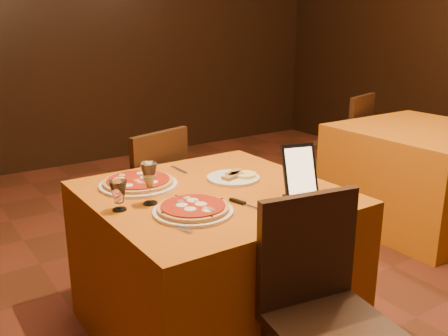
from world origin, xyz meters
TOP-DOWN VIEW (x-y plane):
  - floor at (0.00, 0.00)m, footprint 6.00×7.00m
  - wall_back at (0.00, 3.50)m, footprint 6.00×0.01m
  - main_table at (-0.58, 0.08)m, footprint 1.10×1.10m
  - side_table at (1.50, 0.39)m, footprint 1.10×1.10m
  - chair_main_near at (-0.58, -0.72)m, footprint 0.46×0.46m
  - chair_main_far at (-0.58, 0.91)m, footprint 0.56×0.56m
  - chair_side_far at (1.50, 1.22)m, footprint 0.59×0.59m
  - pizza_near at (-0.79, -0.10)m, footprint 0.34×0.34m
  - pizza_far at (-0.83, 0.35)m, footprint 0.38×0.38m
  - cutlet_dish at (-0.39, 0.18)m, footprint 0.27×0.27m
  - wine_glass at (-0.89, 0.10)m, footprint 0.11×0.11m
  - water_glass at (-1.04, 0.10)m, footprint 0.09×0.09m
  - tablet at (-0.29, -0.19)m, footprint 0.18×0.14m
  - knife at (-0.55, -0.20)m, footprint 0.06×0.19m
  - fork_near at (-0.92, -0.20)m, footprint 0.05×0.16m
  - fork_far at (-0.54, 0.47)m, footprint 0.02×0.16m

SIDE VIEW (x-z plane):
  - floor at x=0.00m, z-range -0.01..0.00m
  - main_table at x=-0.58m, z-range 0.00..0.75m
  - side_table at x=1.50m, z-range 0.00..0.75m
  - chair_main_near at x=-0.58m, z-range 0.00..0.91m
  - chair_main_far at x=-0.58m, z-range 0.00..0.91m
  - chair_side_far at x=1.50m, z-range 0.00..0.91m
  - knife at x=-0.55m, z-range 0.75..0.76m
  - fork_near at x=-0.92m, z-range 0.75..0.76m
  - fork_far at x=-0.54m, z-range 0.75..0.76m
  - cutlet_dish at x=-0.39m, z-range 0.75..0.78m
  - pizza_near at x=-0.79m, z-range 0.75..0.78m
  - pizza_far at x=-0.83m, z-range 0.75..0.78m
  - water_glass at x=-1.04m, z-range 0.75..0.88m
  - wine_glass at x=-0.89m, z-range 0.75..0.94m
  - tablet at x=-0.29m, z-range 0.75..0.99m
  - wall_back at x=0.00m, z-range 0.00..2.80m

